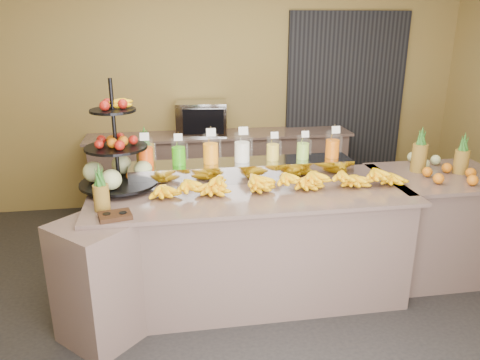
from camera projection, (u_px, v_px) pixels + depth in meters
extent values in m
plane|color=black|center=(257.00, 313.00, 3.70)|extent=(6.00, 6.00, 0.00)
cube|color=olive|center=(217.00, 90.00, 5.59)|extent=(6.00, 0.02, 2.80)
cube|color=black|center=(345.00, 104.00, 5.85)|extent=(1.50, 0.06, 2.20)
cube|color=gray|center=(250.00, 245.00, 3.83)|extent=(2.40, 0.90, 0.90)
cube|color=gray|center=(251.00, 191.00, 3.68)|extent=(2.50, 1.00, 0.03)
cube|color=gray|center=(100.00, 282.00, 3.28)|extent=(0.71, 0.71, 0.90)
cube|color=gray|center=(435.00, 226.00, 4.18)|extent=(1.00, 0.80, 0.90)
cube|color=gray|center=(442.00, 176.00, 4.03)|extent=(1.08, 0.88, 0.03)
cube|color=gray|center=(221.00, 172.00, 5.65)|extent=(3.00, 0.50, 0.90)
cube|color=gray|center=(220.00, 135.00, 5.50)|extent=(3.10, 0.55, 0.03)
cube|color=gray|center=(242.00, 170.00, 3.91)|extent=(1.85, 0.30, 0.15)
cylinder|color=silver|center=(146.00, 152.00, 3.73)|extent=(0.12, 0.12, 0.22)
cylinder|color=#EA4202|center=(146.00, 157.00, 3.74)|extent=(0.11, 0.11, 0.15)
cylinder|color=gray|center=(143.00, 146.00, 3.72)|extent=(0.01, 0.01, 0.26)
cube|color=white|center=(144.00, 137.00, 3.63)|extent=(0.07, 0.02, 0.06)
cylinder|color=silver|center=(179.00, 152.00, 3.77)|extent=(0.11, 0.11, 0.21)
cylinder|color=#29A306|center=(179.00, 156.00, 3.78)|extent=(0.11, 0.11, 0.14)
cylinder|color=gray|center=(176.00, 146.00, 3.76)|extent=(0.01, 0.01, 0.25)
cube|color=white|center=(178.00, 137.00, 3.68)|extent=(0.07, 0.02, 0.06)
cylinder|color=silver|center=(211.00, 149.00, 3.81)|extent=(0.13, 0.13, 0.24)
cylinder|color=orange|center=(211.00, 153.00, 3.82)|extent=(0.12, 0.12, 0.16)
cylinder|color=gray|center=(208.00, 142.00, 3.80)|extent=(0.01, 0.01, 0.28)
cube|color=white|center=(211.00, 132.00, 3.70)|extent=(0.08, 0.02, 0.06)
cylinder|color=silver|center=(242.00, 147.00, 3.85)|extent=(0.13, 0.13, 0.24)
cylinder|color=white|center=(242.00, 152.00, 3.86)|extent=(0.12, 0.12, 0.16)
cylinder|color=gray|center=(240.00, 141.00, 3.83)|extent=(0.01, 0.01, 0.28)
cube|color=white|center=(243.00, 131.00, 3.74)|extent=(0.08, 0.02, 0.07)
cylinder|color=silver|center=(273.00, 149.00, 3.89)|extent=(0.11, 0.11, 0.20)
cylinder|color=gold|center=(273.00, 152.00, 3.90)|extent=(0.10, 0.10, 0.14)
cylinder|color=gray|center=(271.00, 143.00, 3.88)|extent=(0.01, 0.01, 0.23)
cube|color=white|center=(275.00, 135.00, 3.80)|extent=(0.06, 0.02, 0.05)
cylinder|color=silver|center=(303.00, 147.00, 3.93)|extent=(0.11, 0.11, 0.20)
cylinder|color=#8EC441|center=(303.00, 151.00, 3.94)|extent=(0.10, 0.10, 0.13)
cylinder|color=gray|center=(301.00, 142.00, 3.92)|extent=(0.01, 0.01, 0.23)
cube|color=white|center=(305.00, 134.00, 3.85)|extent=(0.06, 0.02, 0.05)
cylinder|color=silver|center=(333.00, 145.00, 3.97)|extent=(0.12, 0.12, 0.22)
cylinder|color=#D35900|center=(332.00, 149.00, 3.98)|extent=(0.11, 0.11, 0.15)
cylinder|color=gray|center=(331.00, 139.00, 3.96)|extent=(0.01, 0.01, 0.26)
cube|color=white|center=(336.00, 130.00, 3.87)|extent=(0.07, 0.02, 0.06)
ellipsoid|color=#FFB90C|center=(163.00, 189.00, 3.54)|extent=(0.26, 0.19, 0.11)
ellipsoid|color=#FFB90C|center=(212.00, 186.00, 3.60)|extent=(0.26, 0.19, 0.11)
ellipsoid|color=#FFB90C|center=(260.00, 183.00, 3.65)|extent=(0.26, 0.19, 0.11)
ellipsoid|color=#FFB90C|center=(306.00, 181.00, 3.71)|extent=(0.26, 0.19, 0.11)
ellipsoid|color=#FFB90C|center=(351.00, 178.00, 3.77)|extent=(0.26, 0.19, 0.11)
ellipsoid|color=#FFB90C|center=(394.00, 176.00, 3.82)|extent=(0.26, 0.19, 0.11)
ellipsoid|color=#FFB90C|center=(187.00, 178.00, 3.54)|extent=(0.21, 0.17, 0.10)
ellipsoid|color=#FFB90C|center=(220.00, 176.00, 3.58)|extent=(0.21, 0.17, 0.10)
ellipsoid|color=#FFB90C|center=(252.00, 175.00, 3.62)|extent=(0.21, 0.17, 0.10)
ellipsoid|color=#FFB90C|center=(283.00, 173.00, 3.66)|extent=(0.21, 0.17, 0.10)
ellipsoid|color=#FFB90C|center=(314.00, 171.00, 3.70)|extent=(0.21, 0.17, 0.10)
ellipsoid|color=#FFB90C|center=(344.00, 170.00, 3.73)|extent=(0.21, 0.17, 0.10)
ellipsoid|color=#FFB90C|center=(373.00, 168.00, 3.77)|extent=(0.21, 0.17, 0.10)
cylinder|color=black|center=(115.00, 135.00, 3.56)|extent=(0.03, 0.03, 0.86)
cylinder|color=black|center=(119.00, 183.00, 3.69)|extent=(0.71, 0.71, 0.02)
cylinder|color=black|center=(116.00, 147.00, 3.59)|extent=(0.55, 0.55, 0.02)
cylinder|color=black|center=(113.00, 110.00, 3.50)|extent=(0.40, 0.40, 0.02)
sphere|color=beige|center=(143.00, 170.00, 3.69)|extent=(0.16, 0.16, 0.16)
sphere|color=maroon|center=(133.00, 141.00, 3.60)|extent=(0.08, 0.08, 0.08)
sphere|color=#DC5E13|center=(106.00, 177.00, 3.66)|extent=(0.09, 0.09, 0.09)
cube|color=black|center=(115.00, 216.00, 3.14)|extent=(0.24, 0.20, 0.03)
cylinder|color=brown|center=(102.00, 198.00, 3.25)|extent=(0.11, 0.11, 0.19)
cone|color=#1E501A|center=(99.00, 174.00, 3.19)|extent=(0.06, 0.06, 0.16)
cylinder|color=brown|center=(146.00, 161.00, 3.92)|extent=(0.15, 0.15, 0.28)
cone|color=#1E501A|center=(144.00, 135.00, 3.85)|extent=(0.08, 0.08, 0.16)
cylinder|color=brown|center=(419.00, 158.00, 4.08)|extent=(0.13, 0.13, 0.25)
cylinder|color=brown|center=(461.00, 162.00, 4.04)|extent=(0.12, 0.12, 0.21)
ellipsoid|color=#DC5E13|center=(451.00, 174.00, 3.89)|extent=(0.37, 0.25, 0.09)
cube|color=gray|center=(202.00, 118.00, 5.40)|extent=(0.61, 0.46, 0.38)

